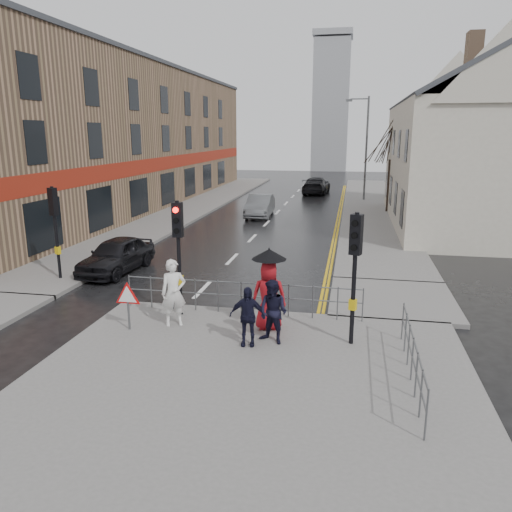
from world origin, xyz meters
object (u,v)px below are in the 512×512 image
at_px(pedestrian_a, 174,293).
at_px(pedestrian_b, 273,312).
at_px(pedestrian_d, 247,316).
at_px(car_parked, 117,255).
at_px(car_mid, 260,206).
at_px(pedestrian_with_umbrella, 269,288).

distance_m(pedestrian_a, pedestrian_b, 2.99).
bearing_deg(pedestrian_b, pedestrian_d, -133.55).
xyz_separation_m(car_parked, car_mid, (3.13, 14.30, 0.02)).
bearing_deg(pedestrian_with_umbrella, pedestrian_b, -73.96).
relative_size(pedestrian_b, pedestrian_with_umbrella, 0.74).
bearing_deg(pedestrian_with_umbrella, pedestrian_d, -107.00).
relative_size(pedestrian_a, pedestrian_d, 1.22).
xyz_separation_m(pedestrian_d, car_parked, (-6.60, 6.20, -0.22)).
bearing_deg(pedestrian_a, car_parked, 102.74).
height_order(pedestrian_a, pedestrian_b, pedestrian_a).
bearing_deg(pedestrian_with_umbrella, pedestrian_a, -175.20).
xyz_separation_m(pedestrian_d, car_mid, (-3.47, 20.50, -0.20)).
bearing_deg(car_parked, pedestrian_b, -34.79).
xyz_separation_m(pedestrian_b, car_mid, (-4.09, 20.24, -0.26)).
xyz_separation_m(pedestrian_with_umbrella, car_mid, (-3.83, 19.34, -0.61)).
xyz_separation_m(pedestrian_with_umbrella, car_parked, (-6.96, 5.03, -0.63)).
distance_m(pedestrian_b, car_mid, 20.65).
distance_m(pedestrian_b, car_parked, 9.35).
xyz_separation_m(pedestrian_a, car_mid, (-1.18, 19.56, -0.37)).
bearing_deg(pedestrian_a, pedestrian_b, -39.83).
bearing_deg(car_mid, pedestrian_d, -82.53).
height_order(pedestrian_a, car_parked, pedestrian_a).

